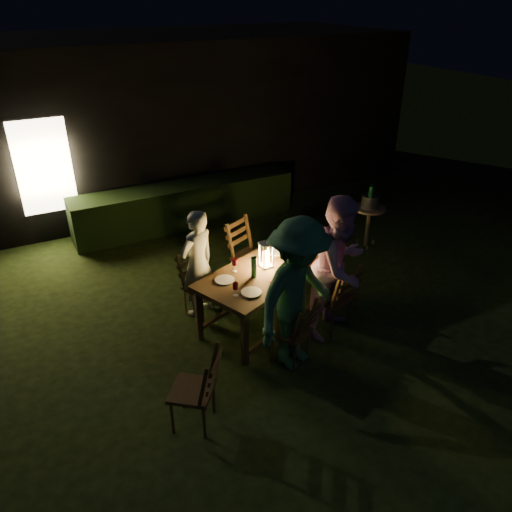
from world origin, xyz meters
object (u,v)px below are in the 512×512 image
bottle_bucket_a (370,200)px  person_opp_right (340,267)px  ice_bucket (370,201)px  chair_near_left (292,342)px  chair_near_right (333,308)px  person_house_side (197,264)px  side_table (369,212)px  chair_end (318,266)px  bottle_table (254,267)px  lantern (266,256)px  chair_spare (195,401)px  chair_far_left (202,295)px  chair_far_right (250,266)px  bottle_bucket_b (372,197)px  dining_table (266,275)px  person_opp_left (297,296)px

bottle_bucket_a → person_opp_right: bearing=-137.4°
ice_bucket → bottle_bucket_a: bearing=-141.3°
chair_near_left → chair_near_right: chair_near_right is taller
person_house_side → side_table: 3.41m
chair_near_right → ice_bucket: bearing=26.8°
chair_end → bottle_table: size_ratio=3.77×
chair_near_left → lantern: bearing=52.9°
person_opp_right → bottle_table: person_opp_right is taller
chair_spare → person_opp_right: (2.25, 0.68, 0.64)m
person_house_side → lantern: bearing=123.0°
chair_near_left → chair_near_right: (0.83, 0.33, 0.03)m
chair_near_left → bottle_bucket_a: (2.71, 2.00, 0.61)m
person_opp_right → chair_far_left: bearing=119.5°
chair_near_right → chair_far_right: 1.55m
chair_near_right → chair_far_left: size_ratio=1.04×
chair_near_right → bottle_bucket_b: (1.98, 1.75, 0.58)m
dining_table → side_table: bearing=1.9°
person_house_side → chair_spare: bearing=44.9°
chair_near_left → ice_bucket: bearing=8.8°
chair_near_left → bottle_bucket_b: bearing=8.8°
person_house_side → ice_bucket: size_ratio=5.10×
chair_near_left → bottle_table: bearing=69.8°
lantern → chair_spare: bearing=-139.1°
chair_near_right → chair_spare: 2.34m
dining_table → chair_far_left: size_ratio=2.19×
chair_near_left → chair_spare: (-1.39, -0.40, 0.02)m
chair_end → bottle_bucket_b: size_ratio=3.30×
person_opp_right → bottle_bucket_a: size_ratio=5.85×
bottle_bucket_b → side_table: bearing=-141.3°
bottle_bucket_a → bottle_table: bearing=-156.7°
chair_spare → bottle_bucket_a: 4.79m
chair_far_left → chair_spare: bearing=43.3°
chair_near_left → bottle_bucket_b: (2.81, 2.08, 0.61)m
chair_end → bottle_bucket_a: 1.68m
chair_near_left → person_house_side: size_ratio=0.59×
chair_far_right → bottle_bucket_a: chair_far_right is taller
dining_table → person_opp_right: size_ratio=1.13×
chair_near_right → bottle_bucket_b: 2.70m
chair_near_right → chair_far_left: chair_near_right is taller
chair_end → ice_bucket: chair_end is taller
chair_end → bottle_bucket_b: (1.54, 0.74, 0.56)m
chair_near_left → chair_far_right: 1.84m
chair_end → chair_spare: bearing=-70.9°
person_house_side → lantern: person_house_side is taller
dining_table → ice_bucket: (2.63, 1.16, 0.12)m
chair_near_right → bottle_bucket_b: bearing=26.7°
dining_table → chair_near_left: bearing=-120.2°
person_opp_left → chair_far_right: bearing=57.9°
side_table → bottle_bucket_a: (-0.05, -0.04, 0.25)m
dining_table → chair_near_left: size_ratio=2.35×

